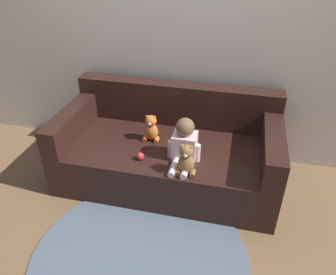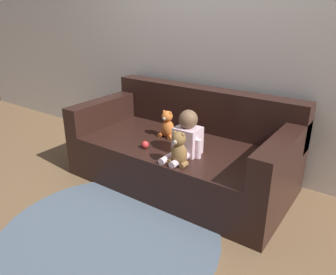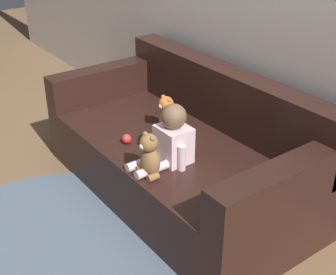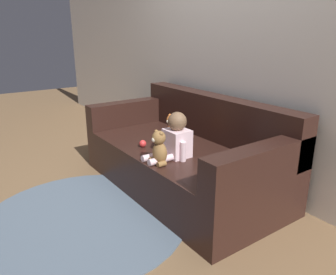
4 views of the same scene
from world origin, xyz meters
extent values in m
plane|color=brown|center=(0.00, 0.00, 0.00)|extent=(12.00, 12.00, 0.00)
cube|color=silver|center=(0.00, 0.56, 1.30)|extent=(8.00, 0.05, 2.60)
cube|color=black|center=(0.00, 0.00, 0.20)|extent=(1.91, 0.96, 0.40)
cube|color=black|center=(0.00, 0.39, 0.60)|extent=(1.91, 0.18, 0.40)
cube|color=black|center=(-0.87, 0.00, 0.52)|extent=(0.16, 0.96, 0.25)
cube|color=black|center=(0.87, 0.00, 0.52)|extent=(0.16, 0.96, 0.25)
cube|color=silver|center=(0.18, -0.17, 0.51)|extent=(0.19, 0.17, 0.22)
sphere|color=brown|center=(0.18, -0.17, 0.68)|extent=(0.15, 0.15, 0.15)
cylinder|color=silver|center=(0.13, -0.36, 0.42)|extent=(0.05, 0.21, 0.05)
cylinder|color=silver|center=(0.23, -0.36, 0.42)|extent=(0.05, 0.21, 0.05)
cylinder|color=silver|center=(0.07, -0.20, 0.47)|extent=(0.05, 0.05, 0.15)
cylinder|color=silver|center=(0.29, -0.20, 0.47)|extent=(0.05, 0.05, 0.15)
ellipsoid|color=olive|center=(0.23, -0.37, 0.48)|extent=(0.13, 0.10, 0.17)
sphere|color=olive|center=(0.23, -0.38, 0.60)|extent=(0.10, 0.10, 0.10)
sphere|color=olive|center=(0.20, -0.38, 0.64)|extent=(0.03, 0.03, 0.03)
sphere|color=olive|center=(0.27, -0.38, 0.64)|extent=(0.03, 0.03, 0.03)
sphere|color=beige|center=(0.23, -0.42, 0.60)|extent=(0.04, 0.04, 0.04)
cylinder|color=olive|center=(0.18, -0.39, 0.42)|extent=(0.04, 0.07, 0.04)
cylinder|color=olive|center=(0.29, -0.39, 0.42)|extent=(0.04, 0.07, 0.04)
ellipsoid|color=orange|center=(-0.16, 0.02, 0.48)|extent=(0.12, 0.10, 0.16)
sphere|color=orange|center=(-0.16, 0.02, 0.59)|extent=(0.10, 0.10, 0.10)
sphere|color=orange|center=(-0.19, 0.02, 0.63)|extent=(0.03, 0.03, 0.03)
sphere|color=orange|center=(-0.12, 0.02, 0.63)|extent=(0.03, 0.03, 0.03)
sphere|color=beige|center=(-0.16, -0.02, 0.59)|extent=(0.03, 0.03, 0.03)
cylinder|color=orange|center=(-0.21, 0.00, 0.42)|extent=(0.04, 0.06, 0.04)
cylinder|color=orange|center=(-0.10, 0.00, 0.42)|extent=(0.04, 0.06, 0.04)
sphere|color=red|center=(-0.16, -0.29, 0.43)|extent=(0.06, 0.06, 0.06)
cylinder|color=slate|center=(0.01, -0.92, 0.01)|extent=(1.56, 1.56, 0.01)
camera|label=1|loc=(0.56, -2.34, 1.98)|focal=35.00mm
camera|label=2|loc=(1.43, -2.21, 1.50)|focal=35.00mm
camera|label=3|loc=(2.09, -1.61, 1.83)|focal=50.00mm
camera|label=4|loc=(2.15, -1.64, 1.35)|focal=35.00mm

